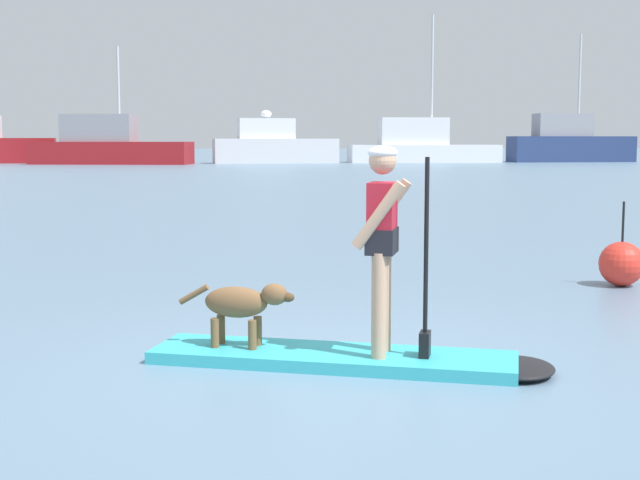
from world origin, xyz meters
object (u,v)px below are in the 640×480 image
dog (242,304)px  moored_boat_far_starboard (420,146)px  person_paddler (384,235)px  moored_boat_starboard (569,143)px  moored_boat_outer (273,146)px  marker_buoy (622,264)px  paddleboard (360,359)px  moored_boat_far_port (109,146)px

dog → moored_boat_far_starboard: 67.03m
person_paddler → moored_boat_starboard: (27.59, 65.82, 0.52)m
moored_boat_outer → marker_buoy: (1.42, -60.59, -1.11)m
moored_boat_far_starboard → moored_boat_starboard: (13.05, 0.28, 0.19)m
moored_boat_far_starboard → paddleboard: bearing=-102.7°
person_paddler → paddleboard: bearing=161.4°
dog → moored_boat_starboard: (28.72, 65.45, 1.12)m
moored_boat_starboard → marker_buoy: (-23.96, -62.26, -1.30)m
dog → moored_boat_outer: size_ratio=0.10×
moored_boat_far_port → marker_buoy: 60.58m
moored_boat_far_port → moored_boat_starboard: moored_boat_starboard is taller
dog → moored_boat_outer: bearing=87.0°
moored_boat_far_starboard → moored_boat_far_port: bearing=-173.0°
person_paddler → moored_boat_starboard: bearing=67.3°
dog → moored_boat_far_port: bearing=98.7°
moored_boat_far_port → moored_boat_far_starboard: moored_boat_far_starboard is taller
moored_boat_outer → moored_boat_far_starboard: moored_boat_far_starboard is taller
paddleboard → moored_boat_starboard: bearing=67.1°
dog → marker_buoy: (4.75, 3.19, -0.18)m
paddleboard → moored_boat_far_port: 63.26m
moored_boat_outer → moored_boat_far_port: bearing=-172.3°
moored_boat_starboard → dog: bearing=-113.7°
moored_boat_outer → moored_boat_starboard: bearing=3.7°
moored_boat_far_port → moored_boat_far_starboard: 25.37m
moored_boat_far_starboard → marker_buoy: bearing=-100.0°
person_paddler → moored_boat_far_starboard: bearing=77.5°
person_paddler → moored_boat_far_starboard: (14.55, 65.54, 0.32)m
moored_boat_far_starboard → person_paddler: bearing=-102.5°
person_paddler → moored_boat_starboard: size_ratio=0.15×
dog → marker_buoy: marker_buoy is taller
dog → moored_boat_far_port: (-9.51, 62.06, 0.97)m
moored_boat_outer → person_paddler: bearing=-92.0°
moored_boat_far_starboard → marker_buoy: moored_boat_far_starboard is taller
moored_boat_far_starboard → moored_boat_starboard: moored_boat_far_starboard is taller
person_paddler → dog: person_paddler is taller
moored_boat_outer → moored_boat_far_starboard: 12.42m
person_paddler → marker_buoy: bearing=44.5°
dog → moored_boat_starboard: 71.48m
moored_boat_far_port → moored_boat_outer: bearing=7.7°
moored_boat_far_starboard → marker_buoy: size_ratio=11.84×
person_paddler → dog: 1.33m
person_paddler → moored_boat_far_starboard: size_ratio=0.13×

